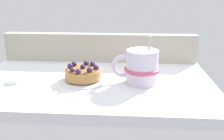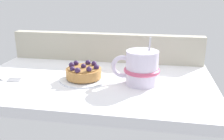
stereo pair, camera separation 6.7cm
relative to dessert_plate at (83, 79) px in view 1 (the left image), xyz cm
name	(u,v)px [view 1 (the left image)]	position (x,y,z in cm)	size (l,w,h in cm)	color
ground_plane	(92,84)	(2.24, 1.08, -1.65)	(65.79, 39.91, 2.64)	white
window_rail_back	(99,48)	(2.24, 19.26, 4.38)	(64.47, 3.56, 9.42)	#B2AD99
dessert_plate	(83,79)	(0.00, 0.00, 0.00)	(13.29, 13.29, 0.70)	silver
raspberry_tart	(83,73)	(0.00, 0.00, 1.93)	(9.60, 9.60, 4.01)	#B77F42
coffee_mug	(141,67)	(15.50, -0.35, 4.05)	(12.85, 9.45, 12.54)	silver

